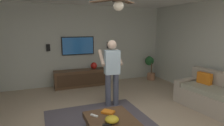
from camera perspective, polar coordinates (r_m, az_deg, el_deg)
name	(u,v)px	position (r m, az deg, el deg)	size (l,w,h in m)	color
wall_back_tv	(76,46)	(6.62, -10.54, 5.12)	(0.10, 6.46, 2.66)	#B2B7AD
couch	(218,98)	(5.18, 29.02, -9.03)	(1.99, 1.07, 0.87)	#A89E8E
coffee_table	(112,126)	(3.43, 0.08, -18.10)	(1.00, 0.80, 0.40)	#513823
media_console	(80,78)	(6.49, -9.34, -4.44)	(0.45, 1.70, 0.55)	#513823
tv	(78,46)	(6.54, -10.07, 5.07)	(0.05, 1.08, 0.61)	black
person_standing	(112,69)	(4.68, -0.06, -1.85)	(0.57, 0.57, 1.64)	#4C5166
potted_plant_tall	(150,65)	(7.35, 11.17, -0.47)	(0.45, 0.34, 0.88)	#9E6B4C
bowl	(112,119)	(3.28, -0.03, -16.39)	(0.23, 0.23, 0.11)	gold
remote_white	(94,116)	(3.51, -5.32, -15.26)	(0.15, 0.04, 0.02)	white
remote_black	(107,125)	(3.21, -1.47, -17.85)	(0.15, 0.04, 0.02)	black
book	(108,112)	(3.61, -1.18, -14.34)	(0.22, 0.16, 0.04)	orange
vase_round	(94,66)	(6.53, -5.42, -0.78)	(0.22, 0.22, 0.22)	red
wall_speaker_left	(109,45)	(6.85, -1.01, 5.32)	(0.06, 0.12, 0.22)	black
wall_speaker_right	(48,48)	(6.44, -18.44, 4.34)	(0.06, 0.12, 0.22)	black
ceiling_fan	(118,1)	(3.07, 1.74, 18.01)	(1.12, 1.08, 0.46)	#4C3828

